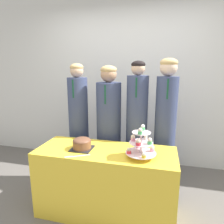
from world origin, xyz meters
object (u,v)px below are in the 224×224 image
(cupcake_stand, at_px, (141,144))
(student_1, at_px, (109,132))
(round_cake, at_px, (82,143))
(student_3, at_px, (165,131))
(cake_knife, at_px, (73,157))
(student_2, at_px, (136,132))
(student_0, at_px, (79,128))

(cupcake_stand, bearing_deg, student_1, 128.32)
(round_cake, height_order, student_3, student_3)
(round_cake, height_order, cake_knife, round_cake)
(round_cake, height_order, student_2, student_2)
(student_2, relative_size, student_3, 0.98)
(cupcake_stand, bearing_deg, student_3, 69.50)
(cupcake_stand, bearing_deg, cake_knife, -167.32)
(student_0, distance_m, student_2, 0.77)
(student_2, bearing_deg, cupcake_stand, -78.99)
(cake_knife, height_order, student_3, student_3)
(round_cake, xyz_separation_m, student_1, (0.14, 0.54, -0.03))
(cupcake_stand, relative_size, student_2, 0.19)
(round_cake, xyz_separation_m, student_0, (-0.27, 0.54, -0.01))
(cake_knife, bearing_deg, cupcake_stand, -17.32)
(student_3, bearing_deg, round_cake, -147.18)
(student_2, distance_m, student_3, 0.34)
(cake_knife, distance_m, cupcake_stand, 0.66)
(round_cake, bearing_deg, cupcake_stand, -5.12)
(cupcake_stand, relative_size, student_0, 0.19)
(student_1, distance_m, student_2, 0.36)
(student_2, bearing_deg, round_cake, -132.73)
(cake_knife, bearing_deg, student_0, 79.26)
(round_cake, xyz_separation_m, student_3, (0.84, 0.54, 0.04))
(cake_knife, xyz_separation_m, cupcake_stand, (0.63, 0.14, 0.14))
(round_cake, bearing_deg, cake_knife, -93.25)
(student_3, bearing_deg, student_1, 180.00)
(cupcake_stand, relative_size, student_1, 0.19)
(student_1, bearing_deg, student_3, -0.00)
(cake_knife, distance_m, student_1, 0.75)
(student_3, bearing_deg, student_0, -180.00)
(cake_knife, relative_size, cupcake_stand, 0.72)
(student_0, height_order, student_3, student_3)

